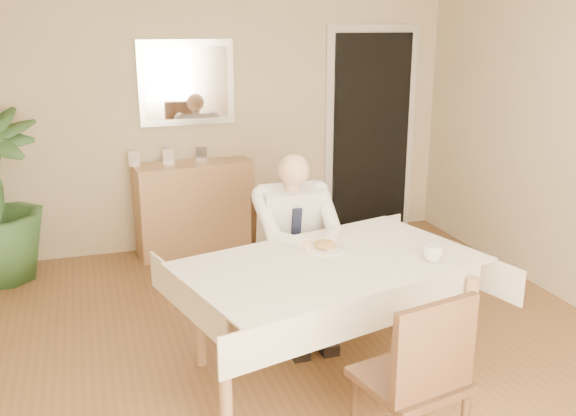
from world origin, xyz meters
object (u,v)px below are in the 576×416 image
object	(u,v)px
sideboard	(195,208)
seated_man	(298,239)
dining_table	(330,274)
coffee_mug	(433,253)
chair_near	(419,375)
chair_far	(285,250)

from	to	relation	value
sideboard	seated_man	bearing A→B (deg)	-84.19
dining_table	coffee_mug	size ratio (longest dim) A/B	16.34
seated_man	coffee_mug	xyz separation A→B (m)	(0.56, -0.78, 0.11)
dining_table	chair_near	bearing A→B (deg)	-100.93
sideboard	coffee_mug	bearing A→B (deg)	-76.15
chair_near	sideboard	distance (m)	3.42
dining_table	coffee_mug	bearing A→B (deg)	-33.23
dining_table	sideboard	xyz separation A→B (m)	(-0.39, 2.44, -0.24)
coffee_mug	sideboard	world-z (taller)	coffee_mug
seated_man	coffee_mug	world-z (taller)	seated_man
dining_table	chair_far	bearing A→B (deg)	75.06
chair_near	coffee_mug	distance (m)	0.95
coffee_mug	chair_far	bearing A→B (deg)	117.74
dining_table	seated_man	world-z (taller)	seated_man
coffee_mug	sideboard	distance (m)	2.82
chair_near	sideboard	xyz separation A→B (m)	(-0.45, 3.39, -0.11)
dining_table	seated_man	xyz separation A→B (m)	(0.00, 0.59, 0.02)
seated_man	coffee_mug	size ratio (longest dim) A/B	10.32
chair_near	sideboard	bearing A→B (deg)	85.76
chair_far	sideboard	xyz separation A→B (m)	(-0.39, 1.56, -0.08)
dining_table	coffee_mug	world-z (taller)	coffee_mug
coffee_mug	chair_near	bearing A→B (deg)	-122.87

